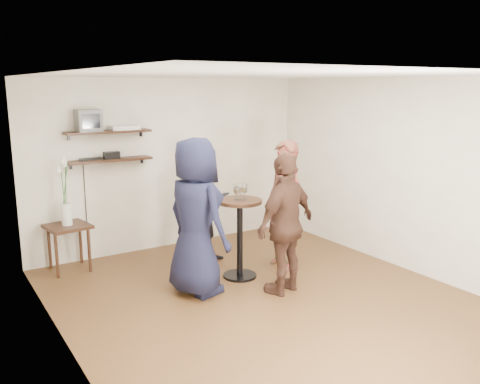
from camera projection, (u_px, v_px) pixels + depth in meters
name	position (u px, v px, depth m)	size (l,w,h in m)	color
room	(264.00, 192.00, 5.78)	(4.58, 5.08, 2.68)	#432B15
shelf_upper	(108.00, 132.00, 7.11)	(1.20, 0.25, 0.04)	black
shelf_lower	(110.00, 160.00, 7.19)	(1.20, 0.25, 0.04)	black
crt_monitor	(88.00, 120.00, 6.93)	(0.32, 0.30, 0.30)	#59595B
dvd_deck	(124.00, 128.00, 7.22)	(0.40, 0.24, 0.06)	silver
radio	(112.00, 155.00, 7.19)	(0.22, 0.10, 0.10)	black
power_strip	(90.00, 159.00, 7.09)	(0.30, 0.05, 0.03)	black
side_table	(68.00, 232.00, 6.88)	(0.61, 0.61, 0.64)	black
vase_lilies	(66.00, 203.00, 6.79)	(0.19, 0.20, 0.97)	white
drinks_table	(240.00, 228.00, 6.60)	(0.57, 0.57, 1.05)	black
wine_glass_fl	(237.00, 191.00, 6.43)	(0.07, 0.07, 0.20)	silver
wine_glass_fr	(244.00, 189.00, 6.49)	(0.07, 0.07, 0.21)	silver
wine_glass_bl	(236.00, 189.00, 6.53)	(0.06, 0.06, 0.19)	silver
wine_glass_br	(241.00, 188.00, 6.51)	(0.07, 0.07, 0.21)	silver
person_plaid	(284.00, 205.00, 6.95)	(0.65, 0.42, 1.77)	#B81530
person_dark	(208.00, 206.00, 7.13)	(0.81, 0.63, 1.66)	black
person_navy	(196.00, 217.00, 6.03)	(0.93, 0.61, 1.90)	black
person_brown	(286.00, 224.00, 6.09)	(1.00, 0.42, 1.71)	#3F251B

